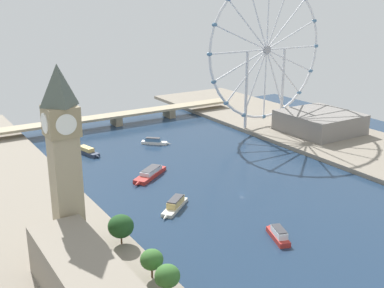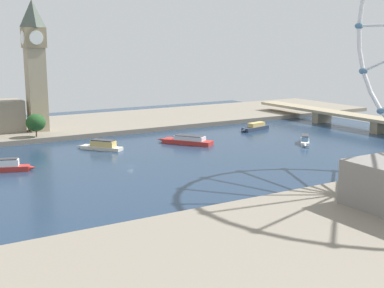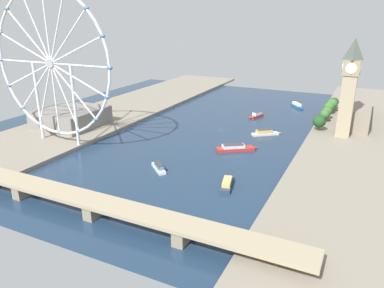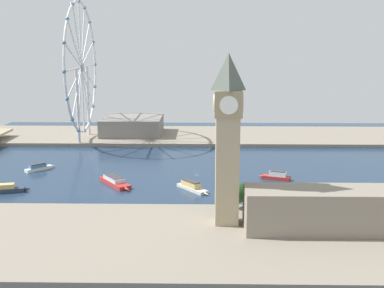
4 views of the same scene
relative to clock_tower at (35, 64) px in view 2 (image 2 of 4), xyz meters
The scene contains 10 objects.
ground_plane 117.26m from the clock_tower, ahead, with size 419.70×419.70×0.00m, color #1E334C.
riverbank_left 50.14m from the clock_tower, 139.00° to the left, with size 90.00×520.00×3.00m, color gray.
riverbank_right 236.41m from the clock_tower, ahead, with size 90.00×520.00×3.00m, color gray.
clock_tower is the anchor object (origin of this frame).
river_bridge 226.20m from the clock_tower, 61.36° to the left, with size 231.70×15.59×9.60m.
tour_boat_0 78.72m from the clock_tower, 15.87° to the left, with size 24.88×20.85×5.65m.
tour_boat_1 104.42m from the clock_tower, 23.00° to the right, with size 11.24×21.43×6.04m.
tour_boat_2 173.02m from the clock_tower, 49.57° to the left, with size 19.33×18.25×5.01m.
tour_boat_4 108.88m from the clock_tower, 42.42° to the left, with size 31.80×24.45×5.22m.
tour_boat_5 149.07m from the clock_tower, 66.79° to the left, with size 11.17×26.64×5.20m.
Camera 2 is at (225.31, -100.60, 59.14)m, focal length 48.60 mm.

